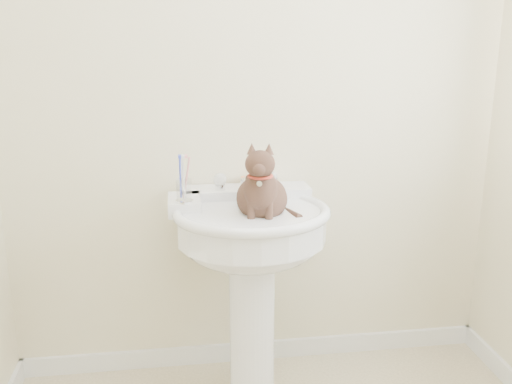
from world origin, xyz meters
name	(u,v)px	position (x,y,z in m)	size (l,w,h in m)	color
wall_back	(256,101)	(0.00, 1.10, 1.25)	(2.20, 0.00, 2.50)	beige
baseboard_back	(256,350)	(0.00, 1.09, 0.04)	(2.20, 0.02, 0.09)	white
pedestal_sink	(251,245)	(-0.06, 0.81, 0.70)	(0.65, 0.63, 0.89)	white
faucet	(246,180)	(-0.06, 0.97, 0.93)	(0.28, 0.12, 0.14)	silver
soap_bar	(252,181)	(-0.02, 1.06, 0.90)	(0.09, 0.06, 0.03)	orange
toothbrush_cup	(184,190)	(-0.33, 0.82, 0.94)	(0.07, 0.07, 0.18)	silver
cat	(262,193)	(-0.02, 0.77, 0.93)	(0.22, 0.28, 0.41)	brown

